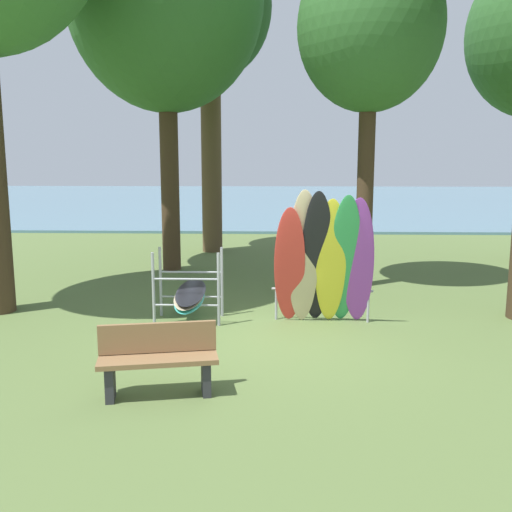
% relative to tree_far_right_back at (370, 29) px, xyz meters
% --- Properties ---
extents(ground_plane, '(80.00, 80.00, 0.00)m').
position_rel_tree_far_right_back_xyz_m(ground_plane, '(-1.94, -3.80, -5.45)').
color(ground_plane, '#566B38').
extents(lake_water, '(80.00, 36.00, 0.10)m').
position_rel_tree_far_right_back_xyz_m(lake_water, '(-1.94, 26.73, -5.40)').
color(lake_water, slate).
rests_on(lake_water, ground).
extents(tree_far_right_back, '(3.05, 3.05, 7.26)m').
position_rel_tree_far_right_back_xyz_m(tree_far_right_back, '(0.00, 0.00, 0.00)').
color(tree_far_right_back, '#42301E').
rests_on(tree_far_right_back, ground).
extents(tree_deep_back, '(3.57, 3.57, 9.15)m').
position_rel_tree_far_right_back_xyz_m(tree_deep_back, '(-3.87, 4.64, 1.49)').
color(tree_deep_back, brown).
rests_on(tree_deep_back, ground).
extents(leaning_board_pile, '(1.75, 0.81, 2.31)m').
position_rel_tree_far_right_back_xyz_m(leaning_board_pile, '(-1.13, -3.14, -4.35)').
color(leaning_board_pile, red).
rests_on(leaning_board_pile, ground).
extents(board_storage_rack, '(1.15, 2.13, 1.25)m').
position_rel_tree_far_right_back_xyz_m(board_storage_rack, '(-3.42, -2.96, -4.98)').
color(board_storage_rack, '#9EA0A5').
rests_on(board_storage_rack, ground).
extents(park_bench, '(1.45, 0.67, 0.85)m').
position_rel_tree_far_right_back_xyz_m(park_bench, '(-3.33, -6.14, -4.99)').
color(park_bench, '#2D2D33').
rests_on(park_bench, ground).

